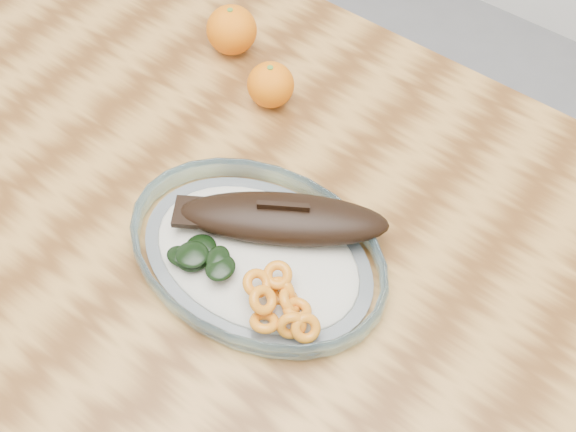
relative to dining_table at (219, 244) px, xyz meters
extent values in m
plane|color=slate|center=(0.00, 0.00, -0.65)|extent=(3.00, 3.00, 0.00)
cube|color=brown|center=(0.00, 0.00, 0.08)|extent=(1.20, 0.80, 0.04)
cylinder|color=brown|center=(-0.54, 0.34, -0.30)|extent=(0.06, 0.06, 0.71)
ellipsoid|color=white|center=(0.10, -0.03, 0.10)|extent=(0.61, 0.46, 0.01)
torus|color=#95CBE7|center=(0.10, -0.03, 0.11)|extent=(0.61, 0.61, 0.03)
ellipsoid|color=silver|center=(0.10, -0.03, 0.12)|extent=(0.54, 0.40, 0.02)
ellipsoid|color=black|center=(0.10, 0.01, 0.15)|extent=(0.25, 0.19, 0.04)
ellipsoid|color=black|center=(0.10, 0.01, 0.14)|extent=(0.21, 0.16, 0.02)
cube|color=black|center=(0.01, -0.04, 0.15)|extent=(0.06, 0.06, 0.01)
cube|color=black|center=(0.10, 0.01, 0.17)|extent=(0.05, 0.04, 0.02)
torus|color=#BE620D|center=(0.19, -0.09, 0.14)|extent=(0.04, 0.04, 0.04)
torus|color=#BE620D|center=(0.16, -0.10, 0.14)|extent=(0.04, 0.04, 0.03)
torus|color=#BE620D|center=(0.16, -0.06, 0.14)|extent=(0.04, 0.03, 0.04)
torus|color=#BE620D|center=(0.15, -0.06, 0.14)|extent=(0.04, 0.04, 0.04)
torus|color=#BE620D|center=(0.20, -0.08, 0.14)|extent=(0.04, 0.04, 0.03)
torus|color=#BE620D|center=(0.17, -0.07, 0.14)|extent=(0.04, 0.04, 0.04)
torus|color=#BE620D|center=(0.18, -0.07, 0.14)|extent=(0.04, 0.04, 0.02)
torus|color=#BE620D|center=(0.15, -0.06, 0.15)|extent=(0.05, 0.05, 0.03)
torus|color=#BE620D|center=(0.15, -0.09, 0.15)|extent=(0.03, 0.04, 0.03)
torus|color=#BE620D|center=(0.13, -0.08, 0.15)|extent=(0.05, 0.05, 0.03)
ellipsoid|color=black|center=(0.05, -0.09, 0.14)|extent=(0.05, 0.05, 0.01)
ellipsoid|color=black|center=(0.04, -0.09, 0.14)|extent=(0.04, 0.03, 0.01)
ellipsoid|color=black|center=(0.05, -0.07, 0.14)|extent=(0.04, 0.04, 0.01)
ellipsoid|color=black|center=(0.08, -0.08, 0.15)|extent=(0.04, 0.04, 0.01)
ellipsoid|color=black|center=(0.09, -0.08, 0.15)|extent=(0.03, 0.04, 0.01)
ellipsoid|color=black|center=(0.05, -0.09, 0.15)|extent=(0.05, 0.05, 0.01)
sphere|color=#DE5904|center=(-0.15, 0.23, 0.13)|extent=(0.07, 0.07, 0.07)
sphere|color=#DE5904|center=(-0.05, 0.18, 0.13)|extent=(0.06, 0.06, 0.06)
camera|label=1|loc=(0.40, -0.37, 0.82)|focal=45.00mm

